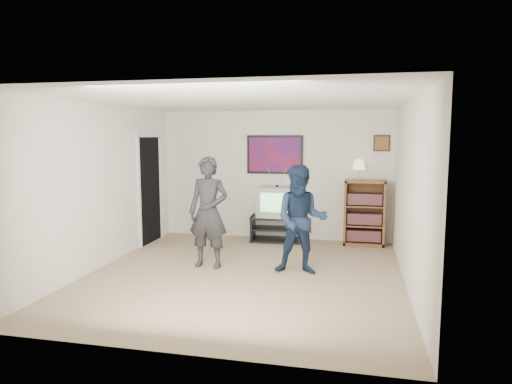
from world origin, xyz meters
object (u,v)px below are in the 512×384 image
at_px(crt_television, 277,202).
at_px(bookshelf, 364,213).
at_px(media_stand, 276,229).
at_px(person_short, 301,220).
at_px(person_tall, 208,212).

relative_size(crt_television, bookshelf, 0.56).
height_order(media_stand, crt_television, crt_television).
bearing_deg(media_stand, crt_television, -4.51).
xyz_separation_m(crt_television, person_short, (0.70, -1.97, 0.03)).
xyz_separation_m(media_stand, person_short, (0.72, -1.97, 0.56)).
xyz_separation_m(crt_television, person_tall, (-0.72, -1.95, 0.09)).
height_order(media_stand, bookshelf, bookshelf).
height_order(media_stand, person_short, person_short).
relative_size(person_tall, person_short, 1.07).
height_order(crt_television, person_tall, person_tall).
relative_size(media_stand, person_tall, 0.59).
relative_size(media_stand, crt_television, 1.48).
relative_size(media_stand, person_short, 0.63).
bearing_deg(person_short, bookshelf, 61.60).
distance_m(crt_television, person_short, 2.09).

